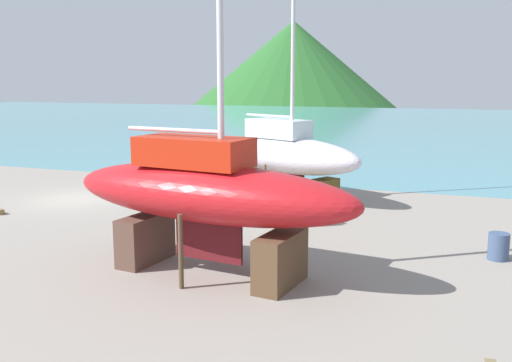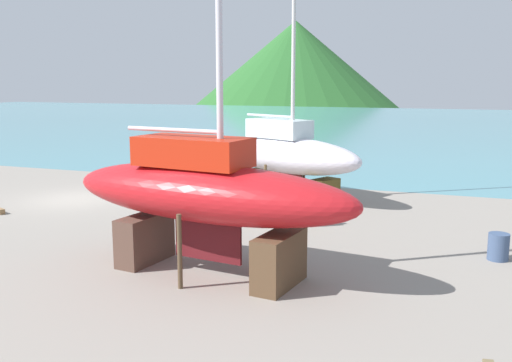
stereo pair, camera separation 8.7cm
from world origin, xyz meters
name	(u,v)px [view 1 (the left image)]	position (x,y,z in m)	size (l,w,h in m)	color
sea_water	(327,123)	(0.00, 46.58, 0.00)	(166.89, 80.17, 0.01)	teal
headland_hill	(293,101)	(-25.13, 116.92, 0.00)	(92.68, 92.68, 38.26)	#275D27
sailboat_small_center	(207,193)	(9.33, -6.61, 2.14)	(8.49, 3.33, 13.89)	brown
sailboat_far_slipway	(284,154)	(8.28, 3.41, 1.90)	(7.91, 5.25, 11.39)	brown
worker	(295,202)	(10.11, -1.19, 0.87)	(0.41, 0.50, 1.68)	orange
barrel_by_slipway	(499,246)	(16.53, -2.73, 0.38)	(0.57, 0.57, 0.76)	#3B4E70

